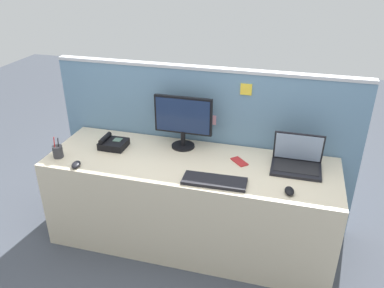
{
  "coord_description": "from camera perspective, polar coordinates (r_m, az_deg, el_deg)",
  "views": [
    {
      "loc": [
        0.67,
        -2.38,
        2.12
      ],
      "look_at": [
        0.0,
        0.05,
        0.84
      ],
      "focal_mm": 36.28,
      "sensor_mm": 36.0,
      "label": 1
    }
  ],
  "objects": [
    {
      "name": "laptop",
      "position": [
        2.84,
        15.17,
        -2.23
      ],
      "size": [
        0.35,
        0.26,
        0.25
      ],
      "color": "black",
      "rests_on": "desk"
    },
    {
      "name": "computer_mouse_right_hand",
      "position": [
        2.56,
        14.12,
        -6.71
      ],
      "size": [
        0.07,
        0.11,
        0.03
      ],
      "primitive_type": "ellipsoid",
      "rotation": [
        0.0,
        0.0,
        0.13
      ],
      "color": "black",
      "rests_on": "desk"
    },
    {
      "name": "desk",
      "position": [
        3.04,
        -0.25,
        -8.53
      ],
      "size": [
        2.14,
        0.7,
        0.72
      ],
      "primitive_type": "cube",
      "color": "beige",
      "rests_on": "ground_plane"
    },
    {
      "name": "ground_plane",
      "position": [
        3.26,
        -0.24,
        -13.7
      ],
      "size": [
        10.0,
        10.0,
        0.0
      ],
      "primitive_type": "plane",
      "color": "#424751"
    },
    {
      "name": "computer_mouse_left_hand",
      "position": [
        2.89,
        -16.67,
        -2.9
      ],
      "size": [
        0.08,
        0.11,
        0.03
      ],
      "primitive_type": "ellipsoid",
      "rotation": [
        0.0,
        0.0,
        0.22
      ],
      "color": "black",
      "rests_on": "desk"
    },
    {
      "name": "desktop_monitor",
      "position": [
        2.96,
        -1.32,
        3.71
      ],
      "size": [
        0.45,
        0.18,
        0.41
      ],
      "color": "black",
      "rests_on": "desk"
    },
    {
      "name": "pen_cup",
      "position": [
        3.05,
        -19.11,
        -1.06
      ],
      "size": [
        0.07,
        0.07,
        0.17
      ],
      "color": "#333338",
      "rests_on": "desk"
    },
    {
      "name": "desk_phone",
      "position": [
        3.09,
        -11.54,
        0.08
      ],
      "size": [
        0.2,
        0.18,
        0.09
      ],
      "color": "black",
      "rests_on": "desk"
    },
    {
      "name": "keyboard_main",
      "position": [
        2.6,
        3.32,
        -5.46
      ],
      "size": [
        0.43,
        0.17,
        0.02
      ],
      "primitive_type": "cube",
      "rotation": [
        0.0,
        0.0,
        0.03
      ],
      "color": "black",
      "rests_on": "desk"
    },
    {
      "name": "cell_phone_red_case",
      "position": [
        2.85,
        6.97,
        -2.58
      ],
      "size": [
        0.14,
        0.15,
        0.01
      ],
      "primitive_type": "cube",
      "rotation": [
        0.0,
        0.0,
        0.77
      ],
      "color": "#B22323",
      "rests_on": "desk"
    },
    {
      "name": "cubicle_divider",
      "position": [
        3.2,
        1.6,
        -0.16
      ],
      "size": [
        2.43,
        0.08,
        1.33
      ],
      "color": "#6084A3",
      "rests_on": "ground_plane"
    }
  ]
}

